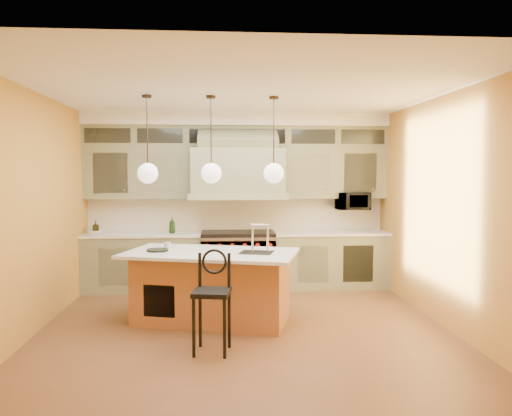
{
  "coord_description": "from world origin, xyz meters",
  "views": [
    {
      "loc": [
        -0.29,
        -6.03,
        1.92
      ],
      "look_at": [
        0.2,
        0.7,
        1.45
      ],
      "focal_mm": 35.0,
      "sensor_mm": 36.0,
      "label": 1
    }
  ],
  "objects": [
    {
      "name": "pendant_center",
      "position": [
        -0.4,
        0.36,
        1.95
      ],
      "size": [
        0.26,
        0.26,
        1.11
      ],
      "color": "#2D2319",
      "rests_on": "ceiling"
    },
    {
      "name": "oil_bottle_a",
      "position": [
        -1.08,
        2.15,
        1.07
      ],
      "size": [
        0.11,
        0.11,
        0.27
      ],
      "primitive_type": "imported",
      "rotation": [
        0.0,
        0.0,
        0.11
      ],
      "color": "black",
      "rests_on": "back_cabinetry"
    },
    {
      "name": "oil_bottle_b",
      "position": [
        -2.3,
        2.15,
        1.05
      ],
      "size": [
        0.11,
        0.11,
        0.21
      ],
      "primitive_type": "imported",
      "rotation": [
        0.0,
        0.0,
        0.16
      ],
      "color": "black",
      "rests_on": "back_cabinetry"
    },
    {
      "name": "fruit_bowl",
      "position": [
        -2.3,
        2.15,
        0.97
      ],
      "size": [
        0.27,
        0.27,
        0.06
      ],
      "primitive_type": "imported",
      "rotation": [
        0.0,
        0.0,
        -0.05
      ],
      "color": "white",
      "rests_on": "back_cabinetry"
    },
    {
      "name": "pendant_left",
      "position": [
        -1.2,
        0.36,
        1.95
      ],
      "size": [
        0.26,
        0.26,
        1.11
      ],
      "color": "#2D2319",
      "rests_on": "ceiling"
    },
    {
      "name": "counter_stool",
      "position": [
        -0.38,
        -0.75,
        0.62
      ],
      "size": [
        0.44,
        0.44,
        1.1
      ],
      "rotation": [
        0.0,
        0.0,
        -0.17
      ],
      "color": "black",
      "rests_on": "floor"
    },
    {
      "name": "wall_back",
      "position": [
        0.0,
        2.5,
        1.45
      ],
      "size": [
        5.0,
        0.0,
        5.0
      ],
      "primitive_type": "plane",
      "rotation": [
        1.57,
        0.0,
        0.0
      ],
      "color": "#BD8634",
      "rests_on": "ground"
    },
    {
      "name": "cup",
      "position": [
        -0.99,
        0.6,
        0.96
      ],
      "size": [
        0.11,
        0.11,
        0.09
      ],
      "primitive_type": "imported",
      "rotation": [
        0.0,
        0.0,
        0.13
      ],
      "color": "beige",
      "rests_on": "kitchen_island"
    },
    {
      "name": "microwave",
      "position": [
        1.95,
        2.25,
        1.45
      ],
      "size": [
        0.54,
        0.37,
        0.3
      ],
      "primitive_type": "imported",
      "color": "black",
      "rests_on": "back_cabinetry"
    },
    {
      "name": "ceiling",
      "position": [
        0.0,
        0.0,
        2.9
      ],
      "size": [
        5.0,
        5.0,
        0.0
      ],
      "primitive_type": "plane",
      "rotation": [
        3.14,
        0.0,
        0.0
      ],
      "color": "white",
      "rests_on": "wall_back"
    },
    {
      "name": "wall_front",
      "position": [
        0.0,
        -2.5,
        1.45
      ],
      "size": [
        5.0,
        0.0,
        5.0
      ],
      "primitive_type": "plane",
      "rotation": [
        -1.57,
        0.0,
        0.0
      ],
      "color": "#BD8634",
      "rests_on": "ground"
    },
    {
      "name": "wall_right",
      "position": [
        2.5,
        0.0,
        1.45
      ],
      "size": [
        0.0,
        5.0,
        5.0
      ],
      "primitive_type": "plane",
      "rotation": [
        1.57,
        0.0,
        -1.57
      ],
      "color": "#BD8634",
      "rests_on": "ground"
    },
    {
      "name": "wall_left",
      "position": [
        -2.5,
        0.0,
        1.45
      ],
      "size": [
        0.0,
        5.0,
        5.0
      ],
      "primitive_type": "plane",
      "rotation": [
        1.57,
        0.0,
        1.57
      ],
      "color": "#BD8634",
      "rests_on": "ground"
    },
    {
      "name": "range",
      "position": [
        0.0,
        2.14,
        0.49
      ],
      "size": [
        1.2,
        0.74,
        0.96
      ],
      "color": "silver",
      "rests_on": "floor"
    },
    {
      "name": "floor",
      "position": [
        0.0,
        0.0,
        0.0
      ],
      "size": [
        5.0,
        5.0,
        0.0
      ],
      "primitive_type": "plane",
      "color": "brown",
      "rests_on": "ground"
    },
    {
      "name": "pendant_right",
      "position": [
        0.4,
        0.36,
        1.95
      ],
      "size": [
        0.26,
        0.26,
        1.11
      ],
      "color": "#2D2319",
      "rests_on": "ceiling"
    },
    {
      "name": "kitchen_island",
      "position": [
        -0.4,
        0.35,
        0.47
      ],
      "size": [
        2.39,
        1.7,
        1.35
      ],
      "rotation": [
        0.0,
        0.0,
        -0.28
      ],
      "color": "#AB673C",
      "rests_on": "floor"
    },
    {
      "name": "back_cabinetry",
      "position": [
        0.0,
        2.23,
        1.43
      ],
      "size": [
        5.0,
        0.77,
        2.9
      ],
      "color": "#777C5C",
      "rests_on": "floor"
    }
  ]
}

